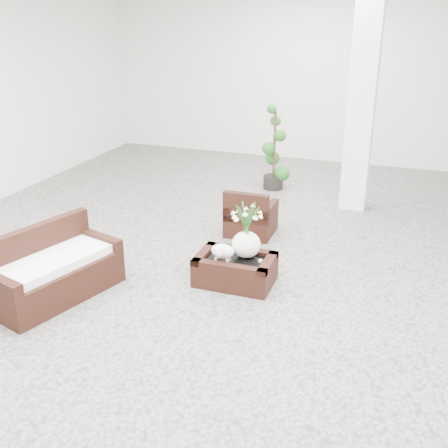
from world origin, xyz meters
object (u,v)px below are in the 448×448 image
(coffee_table, at_px, (235,271))
(armchair, at_px, (251,211))
(loveseat, at_px, (53,265))
(topiary, at_px, (274,148))

(coffee_table, relative_size, armchair, 1.30)
(coffee_table, height_order, loveseat, loveseat)
(coffee_table, xyz_separation_m, loveseat, (-1.80, -0.99, 0.23))
(armchair, xyz_separation_m, loveseat, (-1.53, -2.50, 0.05))
(armchair, distance_m, topiary, 2.19)
(armchair, bearing_deg, coffee_table, 100.11)
(armchair, relative_size, loveseat, 0.47)
(armchair, relative_size, topiary, 0.47)
(coffee_table, xyz_separation_m, topiary, (-0.51, 3.65, 0.58))
(armchair, height_order, topiary, topiary)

